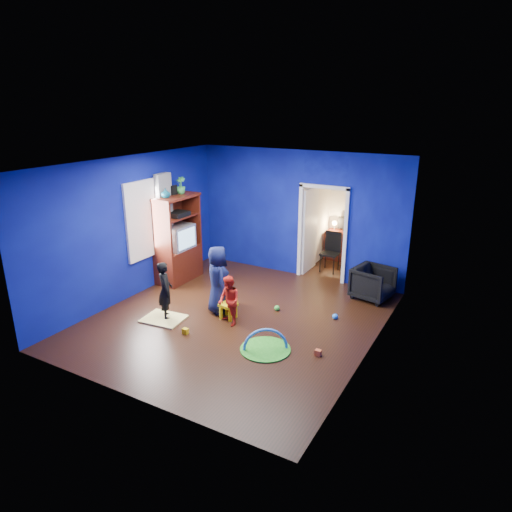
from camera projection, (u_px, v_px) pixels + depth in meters
The scene contains 32 objects.
floor at pixel (237, 319), 8.60m from camera, with size 5.00×5.50×0.01m, color black.
ceiling at pixel (234, 164), 7.67m from camera, with size 5.00×5.50×0.01m, color white.
wall_back at pixel (299, 214), 10.41m from camera, with size 5.00×0.02×2.90m, color #090D6A.
wall_front at pixel (123, 302), 5.86m from camera, with size 5.00×0.02×2.90m, color #090D6A.
wall_left at pixel (131, 228), 9.29m from camera, with size 0.02×5.50×2.90m, color #090D6A.
wall_right at pixel (374, 270), 6.98m from camera, with size 0.02×5.50×2.90m, color #090D6A.
alcove at pixel (336, 218), 10.92m from camera, with size 1.00×1.75×2.50m, color silver, non-canonical shape.
armchair at pixel (373, 283), 9.40m from camera, with size 0.73×0.75×0.69m, color black.
child_black at pixel (165, 290), 8.49m from camera, with size 0.41×0.27×1.11m, color black.
child_navy at pixel (218, 280), 8.71m from camera, with size 0.65×0.42×1.33m, color #10183B.
toddler_red at pixel (229, 301), 8.27m from camera, with size 0.45×0.35×0.93m, color red.
vase at pixel (166, 193), 9.63m from camera, with size 0.19×0.19×0.20m, color #0C5264.
potted_plant at pixel (181, 185), 10.03m from camera, with size 0.21×0.21×0.37m, color green.
tv_armoire at pixel (177, 239), 10.22m from camera, with size 0.58×1.14×1.96m, color #391409.
crt_tv at pixel (179, 237), 10.19m from camera, with size 0.46×0.70×0.54m, color silver.
yellow_blanket at pixel (164, 319), 8.59m from camera, with size 0.75×0.60×0.03m, color #F2E07A.
hopper_ball at pixel (223, 297), 9.08m from camera, with size 0.42×0.42×0.42m, color yellow.
kid_chair at pixel (228, 306), 8.57m from camera, with size 0.28×0.28×0.50m, color yellow.
play_mat at pixel (265, 349), 7.54m from camera, with size 0.84×0.84×0.02m, color #2F9221.
toy_arch at pixel (265, 349), 7.53m from camera, with size 0.76×0.76×0.05m, color #3F8CD8.
window_left at pixel (143, 220), 9.54m from camera, with size 0.03×0.95×1.55m, color white.
curtain at pixel (166, 228), 10.04m from camera, with size 0.14×0.42×2.40m, color slate.
doorway at pixel (323, 235), 10.26m from camera, with size 1.16×0.10×2.10m, color white.
study_desk at pixel (343, 246), 11.72m from camera, with size 0.88×0.44×0.75m, color #3D140A.
desk_monitor at pixel (346, 223), 11.64m from camera, with size 0.40×0.05×0.32m, color black.
desk_lamp at pixel (335, 223), 11.72m from camera, with size 0.14×0.14×0.14m, color #FFD88C.
folding_chair at pixel (330, 253), 10.90m from camera, with size 0.40×0.40×0.92m, color black.
book_shelf at pixel (348, 181), 11.29m from camera, with size 0.88×0.24×0.04m, color white.
toy_0 at pixel (318, 353), 7.35m from camera, with size 0.10×0.08×0.10m, color #E15825.
toy_1 at pixel (335, 316), 8.59m from camera, with size 0.11×0.11×0.11m, color #2880E7.
toy_2 at pixel (185, 331), 8.05m from camera, with size 0.10×0.08×0.10m, color yellow.
toy_3 at pixel (277, 308), 8.94m from camera, with size 0.11×0.11×0.11m, color green.
Camera 1 is at (4.12, -6.59, 3.89)m, focal length 32.00 mm.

